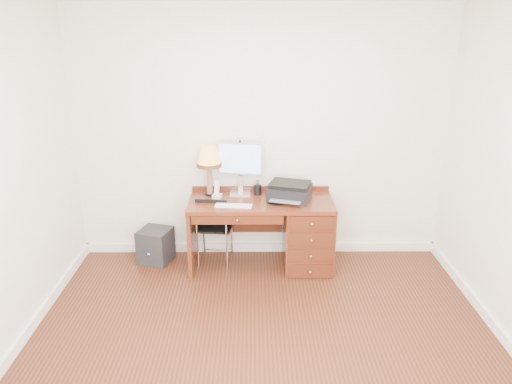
{
  "coord_description": "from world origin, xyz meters",
  "views": [
    {
      "loc": [
        -0.09,
        -3.47,
        2.55
      ],
      "look_at": [
        -0.05,
        1.2,
        0.91
      ],
      "focal_mm": 35.0,
      "sensor_mm": 36.0,
      "label": 1
    }
  ],
  "objects_px": {
    "chair": "(214,223)",
    "monitor": "(240,161)",
    "leg_lamp": "(209,159)",
    "phone": "(217,193)",
    "desk": "(291,230)",
    "equipment_box": "(156,246)",
    "printer": "(290,191)"
  },
  "relations": [
    {
      "from": "phone",
      "to": "equipment_box",
      "type": "height_order",
      "value": "phone"
    },
    {
      "from": "desk",
      "to": "chair",
      "type": "height_order",
      "value": "chair"
    },
    {
      "from": "monitor",
      "to": "printer",
      "type": "height_order",
      "value": "monitor"
    },
    {
      "from": "leg_lamp",
      "to": "printer",
      "type": "bearing_deg",
      "value": -10.24
    },
    {
      "from": "chair",
      "to": "monitor",
      "type": "bearing_deg",
      "value": 41.97
    },
    {
      "from": "leg_lamp",
      "to": "phone",
      "type": "height_order",
      "value": "leg_lamp"
    },
    {
      "from": "phone",
      "to": "monitor",
      "type": "bearing_deg",
      "value": 47.78
    },
    {
      "from": "desk",
      "to": "leg_lamp",
      "type": "height_order",
      "value": "leg_lamp"
    },
    {
      "from": "chair",
      "to": "equipment_box",
      "type": "xyz_separation_m",
      "value": [
        -0.65,
        0.06,
        -0.29
      ]
    },
    {
      "from": "monitor",
      "to": "phone",
      "type": "bearing_deg",
      "value": -137.17
    },
    {
      "from": "equipment_box",
      "to": "desk",
      "type": "bearing_deg",
      "value": 13.38
    },
    {
      "from": "phone",
      "to": "leg_lamp",
      "type": "bearing_deg",
      "value": 145.87
    },
    {
      "from": "chair",
      "to": "equipment_box",
      "type": "distance_m",
      "value": 0.72
    },
    {
      "from": "monitor",
      "to": "phone",
      "type": "height_order",
      "value": "monitor"
    },
    {
      "from": "printer",
      "to": "leg_lamp",
      "type": "distance_m",
      "value": 0.91
    },
    {
      "from": "printer",
      "to": "leg_lamp",
      "type": "height_order",
      "value": "leg_lamp"
    },
    {
      "from": "monitor",
      "to": "chair",
      "type": "height_order",
      "value": "monitor"
    },
    {
      "from": "printer",
      "to": "leg_lamp",
      "type": "relative_size",
      "value": 0.93
    },
    {
      "from": "printer",
      "to": "equipment_box",
      "type": "bearing_deg",
      "value": -165.67
    },
    {
      "from": "desk",
      "to": "phone",
      "type": "height_order",
      "value": "phone"
    },
    {
      "from": "monitor",
      "to": "leg_lamp",
      "type": "relative_size",
      "value": 1.04
    },
    {
      "from": "leg_lamp",
      "to": "phone",
      "type": "xyz_separation_m",
      "value": [
        0.08,
        -0.09,
        -0.34
      ]
    },
    {
      "from": "leg_lamp",
      "to": "equipment_box",
      "type": "relative_size",
      "value": 1.44
    },
    {
      "from": "desk",
      "to": "equipment_box",
      "type": "relative_size",
      "value": 4.01
    },
    {
      "from": "printer",
      "to": "leg_lamp",
      "type": "bearing_deg",
      "value": -172.79
    },
    {
      "from": "desk",
      "to": "monitor",
      "type": "relative_size",
      "value": 2.67
    },
    {
      "from": "desk",
      "to": "monitor",
      "type": "height_order",
      "value": "monitor"
    },
    {
      "from": "desk",
      "to": "monitor",
      "type": "xyz_separation_m",
      "value": [
        -0.55,
        0.23,
        0.69
      ]
    },
    {
      "from": "monitor",
      "to": "chair",
      "type": "bearing_deg",
      "value": -134.95
    },
    {
      "from": "phone",
      "to": "equipment_box",
      "type": "bearing_deg",
      "value": -167.14
    },
    {
      "from": "desk",
      "to": "leg_lamp",
      "type": "xyz_separation_m",
      "value": [
        -0.87,
        0.17,
        0.73
      ]
    },
    {
      "from": "phone",
      "to": "equipment_box",
      "type": "xyz_separation_m",
      "value": [
        -0.69,
        0.02,
        -0.62
      ]
    }
  ]
}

